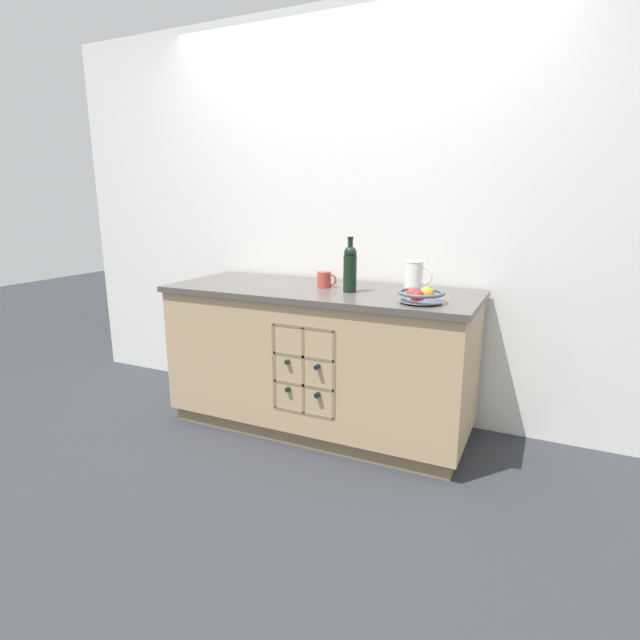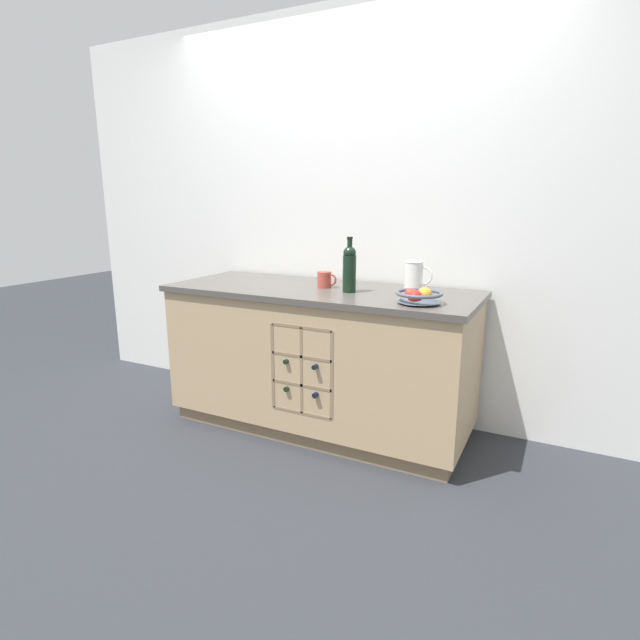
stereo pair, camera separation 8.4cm
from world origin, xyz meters
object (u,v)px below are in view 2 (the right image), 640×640
(fruit_bowl, at_px, (419,296))
(standing_wine_bottle, at_px, (349,268))
(white_pitcher, at_px, (414,276))
(ceramic_mug, at_px, (325,280))

(fruit_bowl, xyz_separation_m, standing_wine_bottle, (-0.44, 0.14, 0.10))
(fruit_bowl, relative_size, white_pitcher, 1.35)
(fruit_bowl, bearing_deg, ceramic_mug, 161.48)
(fruit_bowl, height_order, ceramic_mug, ceramic_mug)
(fruit_bowl, bearing_deg, white_pitcher, 110.69)
(fruit_bowl, height_order, standing_wine_bottle, standing_wine_bottle)
(white_pitcher, xyz_separation_m, standing_wine_bottle, (-0.33, -0.17, 0.05))
(fruit_bowl, bearing_deg, standing_wine_bottle, 162.60)
(ceramic_mug, relative_size, standing_wine_bottle, 0.39)
(white_pitcher, relative_size, ceramic_mug, 1.44)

